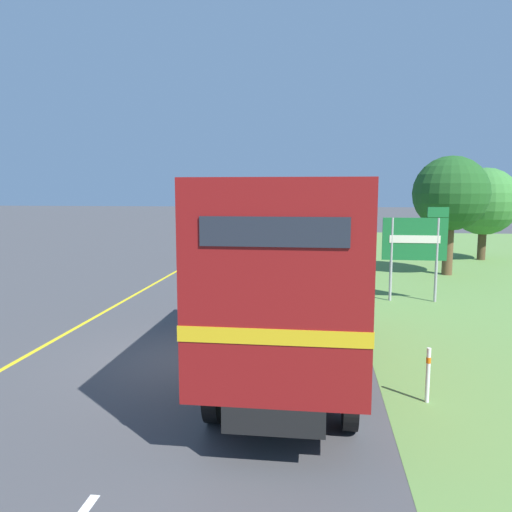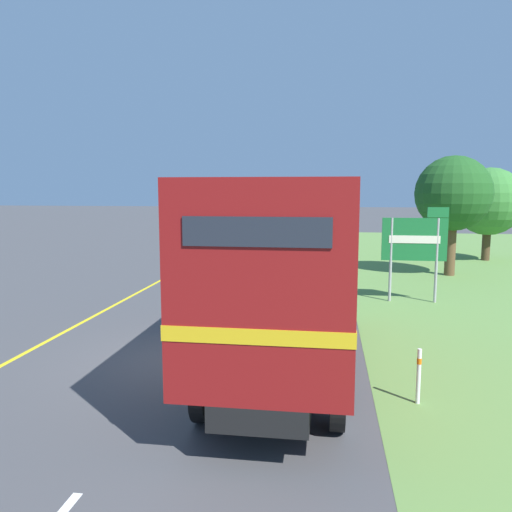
% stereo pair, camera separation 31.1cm
% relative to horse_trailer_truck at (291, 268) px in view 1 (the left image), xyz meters
% --- Properties ---
extents(ground_plane, '(200.00, 200.00, 0.00)m').
position_rel_horse_trailer_truck_xyz_m(ground_plane, '(-2.03, 0.32, -2.06)').
color(ground_plane, '#444447').
extents(edge_line_yellow, '(0.12, 48.44, 0.01)m').
position_rel_horse_trailer_truck_xyz_m(edge_line_yellow, '(-5.73, 9.58, -2.05)').
color(edge_line_yellow, yellow).
rests_on(edge_line_yellow, ground).
extents(centre_dash_near, '(0.12, 2.60, 0.01)m').
position_rel_horse_trailer_truck_xyz_m(centre_dash_near, '(-2.03, 0.81, -2.05)').
color(centre_dash_near, white).
rests_on(centre_dash_near, ground).
extents(centre_dash_mid_a, '(0.12, 2.60, 0.01)m').
position_rel_horse_trailer_truck_xyz_m(centre_dash_mid_a, '(-2.03, 7.41, -2.05)').
color(centre_dash_mid_a, white).
rests_on(centre_dash_mid_a, ground).
extents(centre_dash_mid_b, '(0.12, 2.60, 0.01)m').
position_rel_horse_trailer_truck_xyz_m(centre_dash_mid_b, '(-2.03, 14.01, -2.05)').
color(centre_dash_mid_b, white).
rests_on(centre_dash_mid_b, ground).
extents(centre_dash_far, '(0.12, 2.60, 0.01)m').
position_rel_horse_trailer_truck_xyz_m(centre_dash_far, '(-2.03, 20.61, -2.05)').
color(centre_dash_far, white).
rests_on(centre_dash_far, ground).
extents(centre_dash_farthest, '(0.12, 2.60, 0.01)m').
position_rel_horse_trailer_truck_xyz_m(centre_dash_farthest, '(-2.03, 27.21, -2.05)').
color(centre_dash_farthest, white).
rests_on(centre_dash_farthest, ground).
extents(horse_trailer_truck, '(2.41, 8.27, 3.72)m').
position_rel_horse_trailer_truck_xyz_m(horse_trailer_truck, '(0.00, 0.00, 0.00)').
color(horse_trailer_truck, black).
rests_on(horse_trailer_truck, ground).
extents(lead_car_white, '(1.80, 3.98, 1.76)m').
position_rel_horse_trailer_truck_xyz_m(lead_car_white, '(-3.98, 15.89, -1.15)').
color(lead_car_white, black).
rests_on(lead_car_white, ground).
extents(highway_sign, '(2.02, 0.09, 3.04)m').
position_rel_horse_trailer_truck_xyz_m(highway_sign, '(3.60, 6.68, -0.12)').
color(highway_sign, '#9E9EA3').
rests_on(highway_sign, ground).
extents(roadside_tree_near, '(3.11, 3.11, 5.00)m').
position_rel_horse_trailer_truck_xyz_m(roadside_tree_near, '(5.95, 12.15, 1.35)').
color(roadside_tree_near, brown).
rests_on(roadside_tree_near, ground).
extents(roadside_tree_mid, '(3.41, 3.41, 4.72)m').
position_rel_horse_trailer_truck_xyz_m(roadside_tree_mid, '(8.87, 17.17, 0.94)').
color(roadside_tree_mid, '#4C3823').
rests_on(roadside_tree_mid, ground).
extents(delineator_post, '(0.08, 0.08, 0.95)m').
position_rel_horse_trailer_truck_xyz_m(delineator_post, '(2.39, -1.31, -1.55)').
color(delineator_post, white).
rests_on(delineator_post, ground).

